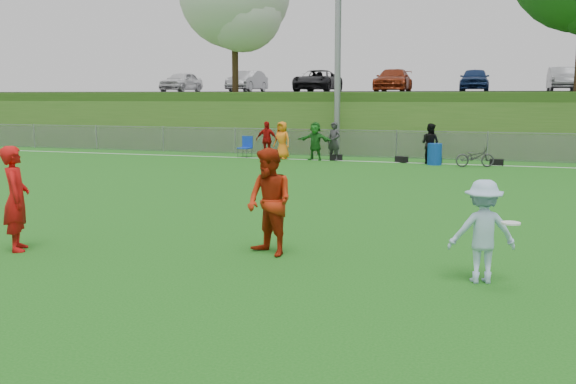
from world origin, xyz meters
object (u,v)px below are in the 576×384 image
at_px(player_red_left, 16,199).
at_px(player_red_center, 269,202).
at_px(player_blue, 482,231).
at_px(recycling_bin, 435,154).
at_px(bicycle, 475,157).
at_px(frisbee, 511,223).

height_order(player_red_left, player_red_center, player_red_left).
relative_size(player_blue, recycling_bin, 1.79).
bearing_deg(player_red_center, player_blue, 22.06).
bearing_deg(player_red_center, player_red_left, -134.99).
xyz_separation_m(player_red_left, bicycle, (7.68, 17.20, -0.56)).
xyz_separation_m(player_blue, frisbee, (0.39, -0.55, 0.26)).
relative_size(player_red_left, bicycle, 1.25).
height_order(player_red_center, player_blue, player_red_center).
bearing_deg(player_blue, bicycle, -104.51).
bearing_deg(bicycle, recycling_bin, 58.22).
relative_size(player_red_left, player_blue, 1.22).
distance_m(player_red_center, player_blue, 3.72).
bearing_deg(player_red_left, player_red_center, -111.35).
xyz_separation_m(recycling_bin, bicycle, (1.63, -0.34, -0.04)).
distance_m(player_red_center, recycling_bin, 16.54).
height_order(frisbee, recycling_bin, frisbee).
height_order(player_blue, recycling_bin, player_blue).
xyz_separation_m(player_red_center, frisbee, (4.05, -1.17, 0.09)).
bearing_deg(bicycle, player_red_center, 149.26).
distance_m(player_red_left, player_blue, 8.25).
bearing_deg(player_blue, player_red_center, -26.01).
xyz_separation_m(player_blue, recycling_bin, (-2.18, 17.09, -0.35)).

